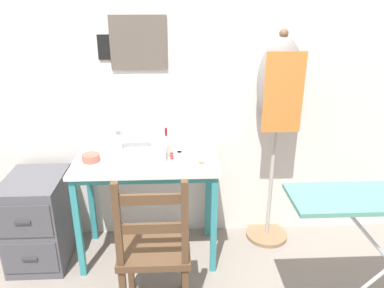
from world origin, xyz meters
The scene contains 11 objects.
ground_plane centered at (0.00, 0.00, 0.00)m, with size 14.00×14.00×0.00m, color gray.
wall_back centered at (0.00, 0.56, 1.28)m, with size 10.00×0.07×2.55m.
sewing_table centered at (0.00, 0.23, 0.64)m, with size 0.97×0.49×0.76m.
sewing_machine centered at (-0.01, 0.28, 0.90)m, with size 0.34×0.18×0.32m.
fabric_bowl centered at (-0.36, 0.24, 0.78)m, with size 0.12×0.12×0.05m.
scissors centered at (0.39, 0.17, 0.76)m, with size 0.11×0.10×0.01m.
thread_spool_near_machine centered at (0.17, 0.25, 0.78)m, with size 0.03×0.03×0.04m.
thread_spool_mid_table centered at (0.23, 0.28, 0.78)m, with size 0.04×0.04×0.04m.
wooden_chair centered at (0.07, -0.31, 0.45)m, with size 0.40×0.38×0.95m.
filing_cabinet centered at (-0.77, 0.23, 0.32)m, with size 0.38×0.51×0.64m.
dress_form centered at (0.91, 0.41, 1.14)m, with size 0.32×0.32×1.59m.
Camera 1 is at (0.20, -2.06, 1.78)m, focal length 35.00 mm.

